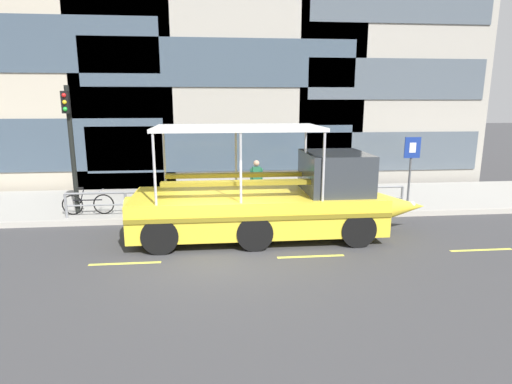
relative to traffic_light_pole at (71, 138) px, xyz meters
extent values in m
plane|color=#3D3D3F|center=(4.89, -4.03, -2.81)|extent=(120.00, 120.00, 0.00)
cube|color=#A8A59E|center=(4.89, 1.57, -2.72)|extent=(32.00, 4.80, 0.18)
cube|color=#B2ADA3|center=(4.89, -0.92, -2.72)|extent=(32.00, 0.18, 0.18)
cube|color=#DBD64C|center=(2.49, -4.44, -2.80)|extent=(1.80, 0.12, 0.01)
cube|color=#DBD64C|center=(7.29, -4.44, -2.80)|extent=(1.80, 0.12, 0.01)
cube|color=#DBD64C|center=(12.09, -4.44, -2.80)|extent=(1.80, 0.12, 0.01)
cube|color=#3D4C5B|center=(-2.82, 4.34, -0.70)|extent=(10.79, 0.06, 2.32)
cube|color=#3D4C5B|center=(-2.82, 4.34, 3.51)|extent=(10.79, 0.06, 2.32)
cube|color=#3D4C5B|center=(5.20, 4.34, -0.93)|extent=(12.04, 0.06, 2.07)
cube|color=#3D4C5B|center=(5.20, 4.34, 2.83)|extent=(12.04, 0.06, 2.07)
cube|color=#4C5660|center=(13.28, 4.34, -1.15)|extent=(8.40, 0.06, 1.83)
cube|color=#4C5660|center=(13.28, 4.34, 2.17)|extent=(8.40, 0.06, 1.83)
cube|color=#4C5660|center=(13.28, 4.34, 5.49)|extent=(8.40, 0.06, 1.83)
cylinder|color=gray|center=(5.68, -0.58, -1.80)|extent=(11.70, 0.07, 0.07)
cylinder|color=gray|center=(5.68, -0.58, -2.21)|extent=(11.70, 0.06, 0.06)
cylinder|color=gray|center=(-0.17, -0.58, -2.21)|extent=(0.09, 0.09, 0.82)
cylinder|color=gray|center=(1.78, -0.58, -2.21)|extent=(0.09, 0.09, 0.82)
cylinder|color=gray|center=(3.73, -0.58, -2.21)|extent=(0.09, 0.09, 0.82)
cylinder|color=gray|center=(5.68, -0.58, -2.21)|extent=(0.09, 0.09, 0.82)
cylinder|color=gray|center=(7.63, -0.58, -2.21)|extent=(0.09, 0.09, 0.82)
cylinder|color=gray|center=(9.58, -0.58, -2.21)|extent=(0.09, 0.09, 0.82)
cylinder|color=gray|center=(11.53, -0.58, -2.21)|extent=(0.09, 0.09, 0.82)
cylinder|color=black|center=(0.00, 0.06, -0.45)|extent=(0.16, 0.16, 4.35)
cube|color=black|center=(0.00, -0.14, 1.17)|extent=(0.24, 0.20, 0.72)
sphere|color=red|center=(0.00, -0.25, 1.39)|extent=(0.14, 0.14, 0.14)
sphere|color=gold|center=(0.00, -0.25, 1.17)|extent=(0.14, 0.14, 0.14)
sphere|color=green|center=(0.00, -0.25, 0.95)|extent=(0.14, 0.14, 0.14)
cylinder|color=#4C4F54|center=(11.98, -0.13, -1.36)|extent=(0.08, 0.08, 2.53)
cube|color=navy|center=(11.98, -0.18, -0.45)|extent=(0.60, 0.04, 0.76)
cube|color=white|center=(11.98, -0.20, -0.45)|extent=(0.24, 0.01, 0.36)
torus|color=black|center=(0.97, -0.22, -2.27)|extent=(0.70, 0.04, 0.70)
torus|color=black|center=(-0.07, -0.22, -2.27)|extent=(0.70, 0.04, 0.70)
cylinder|color=black|center=(0.45, -0.22, -2.12)|extent=(0.95, 0.04, 0.04)
cylinder|color=black|center=(0.27, -0.22, -1.98)|extent=(0.19, 0.04, 0.51)
cube|color=black|center=(0.23, -0.22, -1.70)|extent=(0.20, 0.08, 0.06)
cylinder|color=#A5A5AA|center=(0.93, -0.22, -1.78)|extent=(0.03, 0.46, 0.03)
cube|color=yellow|center=(6.04, -2.62, -2.00)|extent=(7.27, 2.61, 1.06)
cone|color=yellow|center=(10.49, -2.62, -2.00)|extent=(1.64, 1.01, 1.01)
cylinder|color=yellow|center=(2.40, -2.62, -2.00)|extent=(0.36, 1.01, 1.01)
cube|color=olive|center=(6.04, -3.94, -1.87)|extent=(7.27, 0.04, 0.12)
sphere|color=white|center=(10.90, -2.62, -1.95)|extent=(0.22, 0.22, 0.22)
cube|color=#33383D|center=(8.40, -2.62, -0.87)|extent=(1.82, 2.19, 1.19)
cube|color=silver|center=(5.49, -2.62, 0.47)|extent=(4.73, 2.40, 0.10)
cylinder|color=#B2B2B7|center=(7.73, -1.47, -0.53)|extent=(0.07, 0.07, 1.88)
cylinder|color=#B2B2B7|center=(7.73, -3.77, -0.53)|extent=(0.07, 0.07, 1.88)
cylinder|color=#B2B2B7|center=(5.49, -1.47, -0.53)|extent=(0.07, 0.07, 1.88)
cylinder|color=#B2B2B7|center=(5.49, -3.77, -0.53)|extent=(0.07, 0.07, 1.88)
cylinder|color=#B2B2B7|center=(3.25, -1.47, -0.53)|extent=(0.07, 0.07, 1.88)
cylinder|color=#B2B2B7|center=(3.25, -3.77, -0.53)|extent=(0.07, 0.07, 1.88)
cube|color=olive|center=(5.49, -1.99, -1.02)|extent=(4.35, 0.28, 0.12)
cube|color=olive|center=(5.49, -3.25, -1.02)|extent=(4.35, 0.28, 0.12)
cylinder|color=black|center=(8.76, -1.42, -2.31)|extent=(1.00, 0.28, 1.00)
cylinder|color=black|center=(8.76, -3.82, -2.31)|extent=(1.00, 0.28, 1.00)
cylinder|color=black|center=(5.85, -1.42, -2.31)|extent=(1.00, 0.28, 1.00)
cylinder|color=black|center=(5.85, -3.82, -2.31)|extent=(1.00, 0.28, 1.00)
cylinder|color=black|center=(3.31, -1.42, -2.31)|extent=(1.00, 0.28, 1.00)
cylinder|color=black|center=(3.31, -3.82, -2.31)|extent=(1.00, 0.28, 1.00)
cylinder|color=#47423D|center=(9.23, 0.92, -2.20)|extent=(0.11, 0.11, 0.85)
cylinder|color=#47423D|center=(9.12, 0.80, -2.20)|extent=(0.11, 0.11, 0.85)
cube|color=navy|center=(9.18, 0.86, -1.47)|extent=(0.35, 0.36, 0.60)
cylinder|color=navy|center=(9.32, 1.01, -1.50)|extent=(0.07, 0.07, 0.54)
cylinder|color=navy|center=(9.03, 0.70, -1.50)|extent=(0.07, 0.07, 0.54)
sphere|color=#936B4C|center=(9.18, 0.86, -1.03)|extent=(0.23, 0.23, 0.23)
cylinder|color=black|center=(6.29, 0.72, -2.21)|extent=(0.11, 0.11, 0.83)
cylinder|color=black|center=(6.45, 0.73, -2.21)|extent=(0.11, 0.11, 0.83)
cube|color=#236B47|center=(6.37, 0.73, -1.50)|extent=(0.32, 0.20, 0.59)
cylinder|color=#236B47|center=(6.17, 0.71, -1.53)|extent=(0.07, 0.07, 0.53)
cylinder|color=#236B47|center=(6.57, 0.74, -1.53)|extent=(0.07, 0.07, 0.53)
sphere|color=tan|center=(6.37, 0.73, -1.07)|extent=(0.23, 0.23, 0.23)
camera|label=1|loc=(4.78, -14.66, 1.25)|focal=29.29mm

